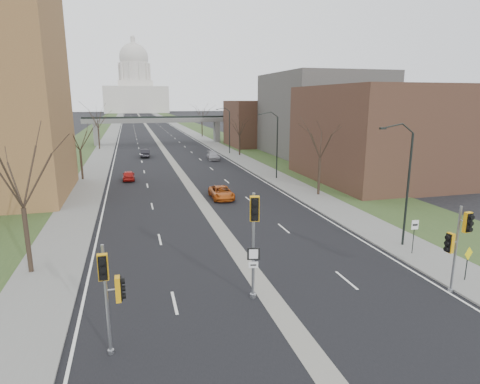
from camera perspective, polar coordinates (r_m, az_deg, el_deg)
name	(u,v)px	position (r m, az deg, el deg)	size (l,w,h in m)	color
ground	(278,309)	(21.19, 5.46, -16.23)	(700.00, 700.00, 0.00)	black
road_surface	(146,126)	(167.68, -13.18, 9.19)	(20.00, 600.00, 0.01)	black
median_strip	(146,126)	(167.68, -13.18, 9.19)	(1.20, 600.00, 0.02)	gray
sidewalk_right	(176,125)	(168.58, -9.05, 9.40)	(4.00, 600.00, 0.12)	gray
sidewalk_left	(115,126)	(167.62, -17.33, 8.96)	(4.00, 600.00, 0.12)	gray
grass_verge_right	(191,125)	(169.36, -7.01, 9.48)	(8.00, 600.00, 0.10)	#293F1D
grass_verge_left	(99,126)	(167.92, -19.39, 8.82)	(8.00, 600.00, 0.10)	#293F1D
commercial_block_near	(378,134)	(54.85, 18.98, 7.82)	(16.00, 20.00, 12.00)	brown
commercial_block_mid	(321,115)	(77.50, 11.50, 10.70)	(18.00, 22.00, 15.00)	#56534E
commercial_block_far	(260,123)	(91.99, 2.93, 9.71)	(14.00, 14.00, 10.00)	brown
pedestrian_bridge	(158,123)	(97.61, -11.52, 9.57)	(34.00, 3.00, 6.45)	slate
capitol	(136,88)	(337.39, -14.64, 14.06)	(48.00, 42.00, 55.75)	silver
streetlight_near	(401,151)	(29.41, 21.96, 5.49)	(2.61, 0.20, 8.70)	black
streetlight_mid	(272,126)	(52.43, 4.51, 9.31)	(2.61, 0.20, 8.70)	black
streetlight_far	(225,118)	(77.36, -2.12, 10.54)	(2.61, 0.20, 8.70)	black
tree_left_a	(18,166)	(26.25, -29.03, 3.29)	(7.20, 7.20, 9.40)	#382B21
tree_left_b	(79,132)	(55.73, -21.97, 7.89)	(6.75, 6.75, 8.81)	#382B21
tree_left_c	(97,116)	(89.50, -19.67, 10.20)	(7.65, 7.65, 9.99)	#382B21
tree_right_a	(321,135)	(44.06, 11.44, 7.97)	(7.20, 7.20, 9.40)	#382B21
tree_right_b	(240,124)	(75.01, -0.06, 9.60)	(6.30, 6.30, 8.22)	#382B21
tree_right_c	(202,111)	(113.99, -5.47, 11.34)	(7.65, 7.65, 9.99)	#382B21
signal_pole_left	(110,285)	(17.09, -18.02, -12.52)	(0.84, 0.84, 4.81)	gray
signal_pole_median	(254,228)	(20.30, 2.01, -5.15)	(0.72, 0.96, 5.75)	gray
signal_pole_right	(458,238)	(24.14, 28.55, -5.78)	(0.92, 0.85, 4.90)	gray
speed_limit_sign	(414,231)	(29.47, 23.53, -5.05)	(0.51, 0.06, 2.35)	black
warning_sign	(467,259)	(26.69, 29.63, -8.23)	(0.77, 0.26, 2.03)	black
car_left_near	(129,175)	(54.32, -15.56, 2.29)	(1.53, 3.80, 1.30)	#A91713
car_left_far	(145,153)	(75.60, -13.33, 5.41)	(1.55, 4.45, 1.47)	black
car_right_near	(221,192)	(42.68, -2.65, -0.07)	(2.19, 4.76, 1.32)	#AF4C12
car_right_mid	(213,156)	(70.45, -3.84, 5.15)	(1.91, 4.69, 1.36)	#9B99A1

